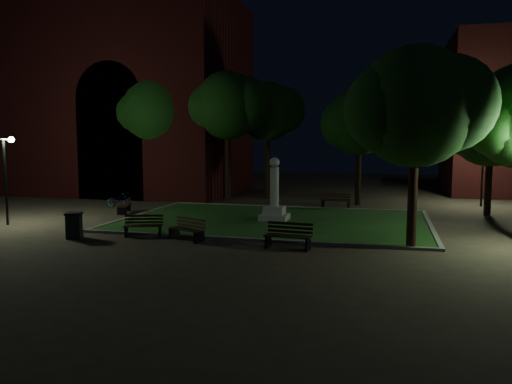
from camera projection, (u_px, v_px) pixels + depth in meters
ground at (265, 228)px, 23.60m from camera, size 80.00×80.00×0.00m
lawn at (274, 221)px, 25.51m from camera, size 15.00×10.00×0.08m
lawn_kerb at (274, 220)px, 25.51m from camera, size 15.40×10.40×0.12m
monument at (274, 203)px, 25.42m from camera, size 1.40×1.40×3.20m
building_main at (115, 100)px, 40.11m from camera, size 20.00×12.00×15.00m
tree_north_wl at (229, 105)px, 32.97m from camera, size 5.56×4.54×8.70m
tree_north_er at (361, 122)px, 31.43m from camera, size 5.15×4.20×7.37m
tree_ne at (493, 125)px, 27.03m from camera, size 5.59×4.56×7.26m
tree_se at (418, 107)px, 18.53m from camera, size 5.59×4.56×7.68m
tree_nw at (162, 112)px, 35.02m from camera, size 6.78×5.53×8.89m
tree_far_north at (269, 111)px, 34.84m from camera, size 5.05×4.12×8.21m
lamppost_sw at (5, 163)px, 24.21m from camera, size 1.18×0.28×4.31m
lamppost_nw at (147, 157)px, 35.14m from camera, size 1.18×0.28×4.14m
lamppost_ne at (483, 157)px, 30.90m from camera, size 1.18×0.28×4.43m
bench_near_left at (187, 230)px, 20.71m from camera, size 1.76×1.21×0.92m
bench_near_right at (288, 237)px, 19.11m from camera, size 1.86×0.80×0.99m
bench_west_near at (144, 226)px, 21.61m from camera, size 1.75×1.07×0.91m
bench_left_side at (125, 206)px, 28.35m from camera, size 1.03×1.63×0.85m
bench_far_side at (336, 201)px, 30.10m from camera, size 1.83×0.78×0.98m
trash_bin at (74, 225)px, 21.11m from camera, size 0.82×0.82×1.10m
bicycle at (119, 200)px, 30.57m from camera, size 1.82×0.79×0.93m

